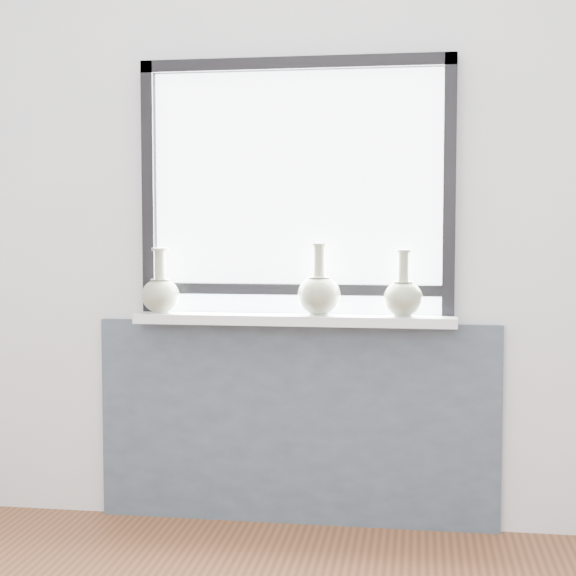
# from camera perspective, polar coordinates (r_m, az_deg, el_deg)

# --- Properties ---
(back_wall) EXTENTS (3.60, 0.02, 2.60)m
(back_wall) POSITION_cam_1_polar(r_m,az_deg,el_deg) (3.70, 0.60, 4.61)
(back_wall) COLOR silver
(back_wall) RESTS_ON ground
(apron_panel) EXTENTS (1.70, 0.03, 0.86)m
(apron_panel) POSITION_cam_1_polar(r_m,az_deg,el_deg) (3.77, 0.53, -8.74)
(apron_panel) COLOR #465560
(apron_panel) RESTS_ON ground
(windowsill) EXTENTS (1.32, 0.18, 0.04)m
(windowsill) POSITION_cam_1_polar(r_m,az_deg,el_deg) (3.62, 0.38, -2.03)
(windowsill) COLOR silver
(windowsill) RESTS_ON apron_panel
(window) EXTENTS (1.30, 0.06, 1.05)m
(window) POSITION_cam_1_polar(r_m,az_deg,el_deg) (3.67, 0.52, 6.82)
(window) COLOR black
(window) RESTS_ON windowsill
(vase_a) EXTENTS (0.16, 0.16, 0.27)m
(vase_a) POSITION_cam_1_polar(r_m,az_deg,el_deg) (3.72, -8.25, -0.30)
(vase_a) COLOR gray
(vase_a) RESTS_ON windowsill
(vase_b) EXTENTS (0.18, 0.18, 0.29)m
(vase_b) POSITION_cam_1_polar(r_m,az_deg,el_deg) (3.59, 2.02, -0.29)
(vase_b) COLOR gray
(vase_b) RESTS_ON windowsill
(vase_c) EXTENTS (0.16, 0.16, 0.27)m
(vase_c) POSITION_cam_1_polar(r_m,az_deg,el_deg) (3.56, 7.46, -0.49)
(vase_c) COLOR gray
(vase_c) RESTS_ON windowsill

